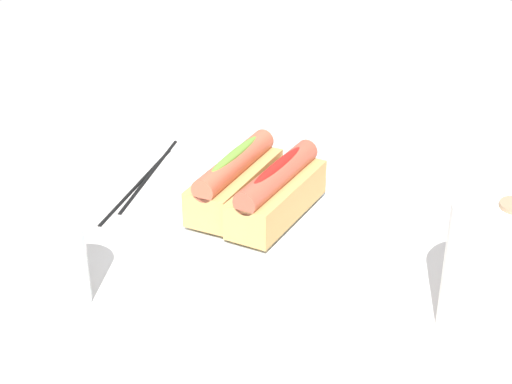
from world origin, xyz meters
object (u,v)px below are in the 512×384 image
object	(u,v)px
chopstick_near	(137,184)
chopstick_far	(150,173)
hotdog_front	(235,180)
paper_towel_roll	(508,270)
serving_bowl	(256,219)
hotdog_back	(277,192)
water_glass	(52,266)

from	to	relation	value
chopstick_near	chopstick_far	bearing A→B (deg)	173.42
hotdog_front	paper_towel_roll	size ratio (longest dim) A/B	1.18
chopstick_near	chopstick_far	size ratio (longest dim) A/B	1.00
chopstick_near	chopstick_far	distance (m)	0.03
serving_bowl	hotdog_back	bearing A→B (deg)	102.30
paper_towel_roll	hotdog_back	bearing A→B (deg)	-84.54
paper_towel_roll	serving_bowl	bearing A→B (deg)	-83.88
hotdog_front	chopstick_near	world-z (taller)	hotdog_front
hotdog_back	water_glass	distance (m)	0.25
water_glass	chopstick_far	world-z (taller)	water_glass
water_glass	chopstick_near	xyz separation A→B (m)	(-0.21, -0.15, -0.04)
paper_towel_roll	water_glass	bearing A→B (deg)	-51.50
hotdog_back	paper_towel_roll	size ratio (longest dim) A/B	1.18
serving_bowl	chopstick_near	world-z (taller)	serving_bowl
chopstick_near	chopstick_far	world-z (taller)	same
serving_bowl	chopstick_far	world-z (taller)	serving_bowl
paper_towel_roll	chopstick_near	distance (m)	0.48
hotdog_front	hotdog_back	size ratio (longest dim) A/B	1.00
chopstick_far	hotdog_front	bearing A→B (deg)	52.98
hotdog_front	chopstick_near	size ratio (longest dim) A/B	0.72
hotdog_front	water_glass	distance (m)	0.23
serving_bowl	hotdog_back	size ratio (longest dim) A/B	1.73
serving_bowl	chopstick_far	distance (m)	0.20
chopstick_far	chopstick_near	bearing A→B (deg)	-10.09
water_glass	paper_towel_roll	distance (m)	0.42
hotdog_front	chopstick_near	bearing A→B (deg)	-85.09
chopstick_near	paper_towel_roll	bearing A→B (deg)	67.67
water_glass	chopstick_near	distance (m)	0.26
hotdog_front	hotdog_back	bearing A→B (deg)	102.30
hotdog_back	paper_towel_roll	bearing A→B (deg)	95.46
hotdog_back	water_glass	size ratio (longest dim) A/B	1.75
hotdog_back	chopstick_far	bearing A→B (deg)	-91.03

